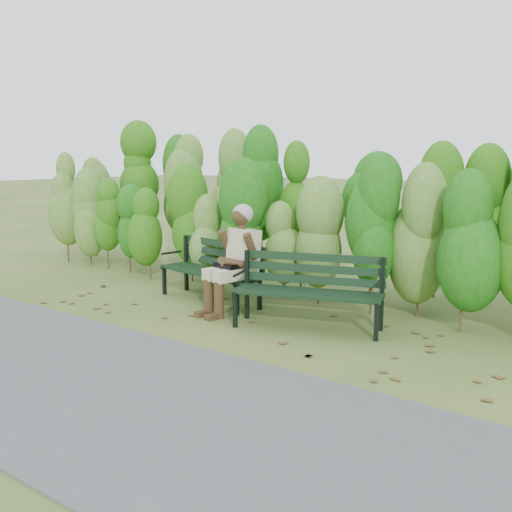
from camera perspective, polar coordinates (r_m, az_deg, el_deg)
The scene contains 7 objects.
ground at distance 6.99m, azimuth -1.74°, elevation -6.46°, with size 80.00×80.00×0.00m, color #3F5623.
footpath at distance 5.53m, azimuth -16.41°, elevation -11.18°, with size 60.00×2.50×0.01m, color #474749.
hedge_band at distance 8.28m, azimuth 6.33°, elevation 4.86°, with size 11.04×1.67×2.42m.
leaf_litter at distance 6.70m, azimuth 0.40°, elevation -7.13°, with size 5.75×2.26×0.01m.
bench_left at distance 7.99m, azimuth -4.01°, elevation -0.96°, with size 1.67×0.79×0.80m.
bench_right at distance 6.77m, azimuth 5.14°, elevation -2.76°, with size 1.74×1.02×0.83m.
seated_woman at distance 7.37m, azimuth -2.02°, elevation 0.23°, with size 0.59×0.86×1.34m.
Camera 1 is at (4.20, -5.24, 1.92)m, focal length 42.00 mm.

